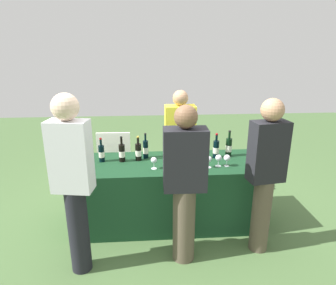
{
  "coord_description": "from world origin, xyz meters",
  "views": [
    {
      "loc": [
        -0.24,
        -3.29,
        2.13
      ],
      "look_at": [
        0.0,
        0.0,
        1.05
      ],
      "focal_mm": 31.76,
      "sensor_mm": 36.0,
      "label": 1
    }
  ],
  "objects_px": {
    "guest_0": "(73,179)",
    "guest_2": "(266,171)",
    "wine_glass_3": "(227,158)",
    "wine_glass_1": "(209,160)",
    "wine_glass_2": "(219,158)",
    "menu_board": "(114,161)",
    "wine_bottle_3": "(146,149)",
    "wine_bottle_7": "(229,147)",
    "server_pouring": "(180,142)",
    "wine_bottle_1": "(122,153)",
    "wine_bottle_4": "(169,149)",
    "wine_bottle_2": "(138,152)",
    "wine_bottle_0": "(102,153)",
    "wine_bottle_6": "(216,149)",
    "wine_bottle_5": "(193,150)",
    "wine_glass_0": "(154,161)",
    "guest_1": "(185,182)"
  },
  "relations": [
    {
      "from": "wine_bottle_6",
      "to": "server_pouring",
      "type": "height_order",
      "value": "server_pouring"
    },
    {
      "from": "wine_bottle_0",
      "to": "server_pouring",
      "type": "relative_size",
      "value": 0.19
    },
    {
      "from": "wine_bottle_5",
      "to": "guest_2",
      "type": "height_order",
      "value": "guest_2"
    },
    {
      "from": "wine_bottle_7",
      "to": "guest_2",
      "type": "distance_m",
      "value": 0.79
    },
    {
      "from": "wine_glass_1",
      "to": "wine_glass_2",
      "type": "xyz_separation_m",
      "value": [
        0.12,
        0.03,
        0.0
      ]
    },
    {
      "from": "wine_bottle_0",
      "to": "guest_2",
      "type": "height_order",
      "value": "guest_2"
    },
    {
      "from": "wine_bottle_5",
      "to": "server_pouring",
      "type": "relative_size",
      "value": 0.21
    },
    {
      "from": "wine_bottle_3",
      "to": "wine_glass_2",
      "type": "distance_m",
      "value": 0.9
    },
    {
      "from": "wine_bottle_0",
      "to": "server_pouring",
      "type": "height_order",
      "value": "server_pouring"
    },
    {
      "from": "wine_bottle_0",
      "to": "wine_bottle_2",
      "type": "relative_size",
      "value": 0.97
    },
    {
      "from": "guest_2",
      "to": "wine_glass_1",
      "type": "bearing_deg",
      "value": 131.18
    },
    {
      "from": "wine_bottle_7",
      "to": "guest_0",
      "type": "relative_size",
      "value": 0.19
    },
    {
      "from": "wine_bottle_0",
      "to": "wine_glass_3",
      "type": "xyz_separation_m",
      "value": [
        1.46,
        -0.25,
        -0.01
      ]
    },
    {
      "from": "wine_bottle_1",
      "to": "wine_glass_1",
      "type": "xyz_separation_m",
      "value": [
        1.0,
        -0.27,
        -0.01
      ]
    },
    {
      "from": "wine_bottle_4",
      "to": "wine_bottle_3",
      "type": "bearing_deg",
      "value": -180.0
    },
    {
      "from": "wine_bottle_4",
      "to": "server_pouring",
      "type": "height_order",
      "value": "server_pouring"
    },
    {
      "from": "wine_bottle_0",
      "to": "wine_bottle_5",
      "type": "height_order",
      "value": "wine_bottle_5"
    },
    {
      "from": "wine_bottle_7",
      "to": "wine_glass_1",
      "type": "height_order",
      "value": "wine_bottle_7"
    },
    {
      "from": "wine_bottle_3",
      "to": "wine_glass_0",
      "type": "distance_m",
      "value": 0.36
    },
    {
      "from": "wine_bottle_6",
      "to": "wine_bottle_3",
      "type": "bearing_deg",
      "value": 176.52
    },
    {
      "from": "wine_glass_3",
      "to": "wine_glass_1",
      "type": "bearing_deg",
      "value": -172.57
    },
    {
      "from": "wine_bottle_2",
      "to": "wine_bottle_7",
      "type": "bearing_deg",
      "value": 2.98
    },
    {
      "from": "wine_bottle_2",
      "to": "wine_bottle_6",
      "type": "height_order",
      "value": "wine_bottle_6"
    },
    {
      "from": "wine_bottle_0",
      "to": "guest_1",
      "type": "bearing_deg",
      "value": -41.27
    },
    {
      "from": "server_pouring",
      "to": "wine_bottle_4",
      "type": "bearing_deg",
      "value": 67.19
    },
    {
      "from": "server_pouring",
      "to": "wine_bottle_2",
      "type": "bearing_deg",
      "value": 43.27
    },
    {
      "from": "wine_bottle_2",
      "to": "wine_bottle_5",
      "type": "xyz_separation_m",
      "value": [
        0.66,
        -0.01,
        0.01
      ]
    },
    {
      "from": "wine_glass_1",
      "to": "server_pouring",
      "type": "distance_m",
      "value": 0.87
    },
    {
      "from": "wine_bottle_1",
      "to": "server_pouring",
      "type": "distance_m",
      "value": 0.95
    },
    {
      "from": "wine_glass_2",
      "to": "guest_2",
      "type": "height_order",
      "value": "guest_2"
    },
    {
      "from": "wine_bottle_2",
      "to": "wine_bottle_4",
      "type": "height_order",
      "value": "wine_bottle_4"
    },
    {
      "from": "wine_bottle_3",
      "to": "guest_0",
      "type": "relative_size",
      "value": 0.18
    },
    {
      "from": "wine_bottle_4",
      "to": "guest_2",
      "type": "relative_size",
      "value": 0.19
    },
    {
      "from": "wine_bottle_4",
      "to": "wine_glass_2",
      "type": "relative_size",
      "value": 2.2
    },
    {
      "from": "wine_bottle_5",
      "to": "menu_board",
      "type": "relative_size",
      "value": 0.36
    },
    {
      "from": "wine_glass_0",
      "to": "guest_1",
      "type": "height_order",
      "value": "guest_1"
    },
    {
      "from": "wine_bottle_1",
      "to": "wine_bottle_3",
      "type": "bearing_deg",
      "value": 18.66
    },
    {
      "from": "wine_glass_3",
      "to": "menu_board",
      "type": "bearing_deg",
      "value": 141.48
    },
    {
      "from": "guest_2",
      "to": "menu_board",
      "type": "height_order",
      "value": "guest_2"
    },
    {
      "from": "wine_bottle_3",
      "to": "wine_bottle_7",
      "type": "bearing_deg",
      "value": -0.81
    },
    {
      "from": "wine_bottle_0",
      "to": "menu_board",
      "type": "bearing_deg",
      "value": 87.29
    },
    {
      "from": "wine_bottle_6",
      "to": "wine_glass_2",
      "type": "xyz_separation_m",
      "value": [
        -0.03,
        -0.28,
        -0.01
      ]
    },
    {
      "from": "guest_0",
      "to": "guest_2",
      "type": "xyz_separation_m",
      "value": [
        1.86,
        0.18,
        -0.06
      ]
    },
    {
      "from": "wine_bottle_2",
      "to": "wine_bottle_7",
      "type": "relative_size",
      "value": 0.91
    },
    {
      "from": "wine_glass_3",
      "to": "server_pouring",
      "type": "xyz_separation_m",
      "value": [
        -0.46,
        0.81,
        -0.06
      ]
    },
    {
      "from": "server_pouring",
      "to": "menu_board",
      "type": "distance_m",
      "value": 1.09
    },
    {
      "from": "wine_glass_2",
      "to": "guest_0",
      "type": "distance_m",
      "value": 1.62
    },
    {
      "from": "server_pouring",
      "to": "wine_bottle_7",
      "type": "bearing_deg",
      "value": 138.28
    },
    {
      "from": "wine_bottle_0",
      "to": "server_pouring",
      "type": "distance_m",
      "value": 1.15
    },
    {
      "from": "wine_glass_0",
      "to": "guest_0",
      "type": "bearing_deg",
      "value": -140.82
    }
  ]
}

